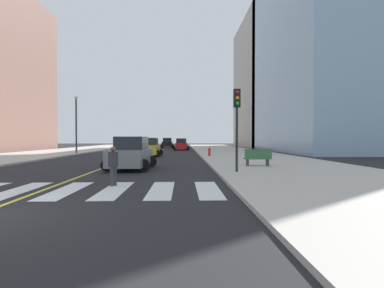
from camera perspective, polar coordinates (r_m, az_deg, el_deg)
The scene contains 16 objects.
sidewalk_kerb_east at distance 28.27m, azimuth 12.34°, elevation -2.80°, with size 10.00×120.00×0.15m, color #B2ADA3.
crosswalk_paint at distance 12.70m, azimuth -26.81°, elevation -7.97°, with size 13.50×4.00×0.01m.
lane_divider_paint at distance 47.70m, azimuth -8.16°, elevation -1.30°, with size 0.16×80.00×0.01m, color yellow.
office_tower_glass at distance 53.66m, azimuth 26.34°, elevation 20.02°, with size 20.00×28.00×38.98m, color #8CADC6.
parking_garage_concrete at distance 73.17m, azimuth 16.70°, elevation 10.93°, with size 18.00×24.00×29.09m, color #B2ADA3.
car_red_nearest at distance 50.71m, azimuth -2.06°, elevation -0.11°, with size 2.81×4.46×1.98m.
car_gray_second at distance 19.46m, azimuth -11.64°, elevation -1.88°, with size 3.06×4.78×2.09m.
car_silver_third at distance 49.36m, azimuth -10.05°, elevation -0.28°, with size 2.58×4.02×1.76m.
car_yellow_fourth at distance 33.03m, azimuth -8.26°, elevation -0.70°, with size 2.92×4.62×2.05m.
car_blue_fifth at distance 64.40m, azimuth -11.21°, elevation 0.11°, with size 2.86×4.46×1.96m.
car_black_sixth at distance 63.05m, azimuth -4.76°, elevation 0.17°, with size 2.95×4.69×2.09m.
traffic_light_near_corner at distance 16.51m, azimuth 8.62°, elevation 5.82°, with size 0.36×0.41×4.53m.
park_bench at distance 20.24m, azimuth 12.52°, elevation -2.59°, with size 1.80×0.57×1.12m.
pedestrian_crossing at distance 12.77m, azimuth -14.91°, elevation -3.78°, with size 0.41×0.41×1.64m.
fire_hydrant at distance 30.98m, azimuth 3.36°, elevation -1.51°, with size 0.26×0.26×0.89m.
street_lamp at distance 39.99m, azimuth -21.38°, elevation 4.48°, with size 0.44×0.44×7.17m.
Camera 1 is at (5.33, -7.36, 1.98)m, focal length 27.75 mm.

